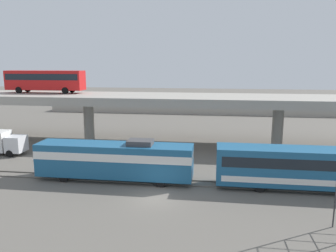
{
  "coord_description": "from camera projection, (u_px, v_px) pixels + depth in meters",
  "views": [
    {
      "loc": [
        4.96,
        -26.44,
        11.42
      ],
      "look_at": [
        -1.43,
        18.28,
        2.9
      ],
      "focal_mm": 35.39,
      "sensor_mm": 36.0,
      "label": 1
    }
  ],
  "objects": [
    {
      "name": "train_locomotive",
      "position": [
        107.0,
        158.0,
        32.78
      ],
      "size": [
        16.51,
        3.04,
        4.18
      ],
      "rotation": [
        0.0,
        0.0,
        3.14
      ],
      "color": "#1E5984",
      "rests_on": "ground_plane"
    },
    {
      "name": "ground_plane",
      "position": [
        154.0,
        198.0,
        28.53
      ],
      "size": [
        260.0,
        260.0,
        0.0
      ],
      "primitive_type": "plane",
      "color": "#605B54"
    },
    {
      "name": "parked_car_3",
      "position": [
        171.0,
        101.0,
        81.16
      ],
      "size": [
        4.64,
        1.92,
        1.5
      ],
      "color": "#515459",
      "rests_on": "pier_parking_lot"
    },
    {
      "name": "parked_car_2",
      "position": [
        120.0,
        99.0,
        86.02
      ],
      "size": [
        4.26,
        1.9,
        1.5
      ],
      "rotation": [
        0.0,
        0.0,
        3.14
      ],
      "color": "#B7B7BC",
      "rests_on": "pier_parking_lot"
    },
    {
      "name": "rail_strip_near",
      "position": [
        161.0,
        184.0,
        31.71
      ],
      "size": [
        110.0,
        0.12,
        0.12
      ],
      "primitive_type": "cube",
      "color": "#59544C",
      "rests_on": "ground_plane"
    },
    {
      "name": "highway_overpass",
      "position": [
        180.0,
        101.0,
        46.82
      ],
      "size": [
        96.0,
        10.02,
        7.0
      ],
      "color": "#9E998E",
      "rests_on": "ground_plane"
    },
    {
      "name": "parked_car_1",
      "position": [
        280.0,
        103.0,
        77.21
      ],
      "size": [
        4.55,
        1.88,
        1.5
      ],
      "rotation": [
        0.0,
        0.0,
        3.14
      ],
      "color": "#9E998C",
      "rests_on": "pier_parking_lot"
    },
    {
      "name": "pier_parking_lot",
      "position": [
        195.0,
        107.0,
        81.87
      ],
      "size": [
        67.87,
        13.88,
        1.71
      ],
      "primitive_type": "cube",
      "color": "#9E998E",
      "rests_on": "ground_plane"
    },
    {
      "name": "harbor_water",
      "position": [
        199.0,
        100.0,
        104.41
      ],
      "size": [
        140.0,
        36.0,
        0.01
      ],
      "primitive_type": "cube",
      "color": "navy",
      "rests_on": "ground_plane"
    },
    {
      "name": "parked_car_0",
      "position": [
        159.0,
        99.0,
        86.14
      ],
      "size": [
        4.09,
        1.83,
        1.5
      ],
      "rotation": [
        0.0,
        0.0,
        3.14
      ],
      "color": "#0C4C26",
      "rests_on": "pier_parking_lot"
    },
    {
      "name": "transit_bus_on_overpass",
      "position": [
        45.0,
        79.0,
        50.46
      ],
      "size": [
        12.0,
        2.68,
        3.4
      ],
      "rotation": [
        0.0,
        0.0,
        3.14
      ],
      "color": "red",
      "rests_on": "highway_overpass"
    },
    {
      "name": "rail_strip_far",
      "position": [
        163.0,
        179.0,
        33.11
      ],
      "size": [
        110.0,
        0.12,
        0.12
      ],
      "primitive_type": "cube",
      "color": "#59544C",
      "rests_on": "ground_plane"
    }
  ]
}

